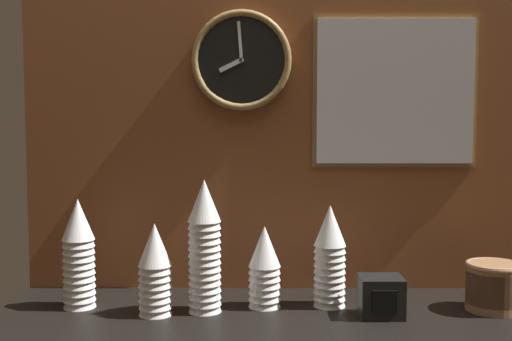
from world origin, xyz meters
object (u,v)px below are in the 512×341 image
cup_stack_center (264,267)px  cup_stack_left (155,269)px  cup_stack_center_left (205,246)px  napkin_dispenser (381,296)px  bowl_stack_far_right (494,285)px  menu_board (395,92)px  cup_stack_far_left (79,253)px  wall_clock (241,60)px  cup_stack_center_right (330,256)px

cup_stack_center → cup_stack_left: bearing=-165.9°
cup_stack_center_left → napkin_dispenser: bearing=-4.5°
bowl_stack_far_right → menu_board: bearing=136.9°
cup_stack_center_left → menu_board: menu_board is taller
cup_stack_left → cup_stack_center: 28.32cm
cup_stack_center → menu_board: 61.74cm
cup_stack_far_left → wall_clock: 68.53cm
cup_stack_center → napkin_dispenser: 30.51cm
cup_stack_left → napkin_dispenser: 56.82cm
cup_stack_left → cup_stack_center_left: (12.21, 2.73, 5.35)cm
menu_board → cup_stack_center: bearing=-154.0°
cup_stack_center_left → cup_stack_center_right: cup_stack_center_left is taller
cup_stack_center_left → cup_stack_center_right: 32.90cm
cup_stack_left → cup_stack_center_right: 45.24cm
cup_stack_left → cup_stack_center_right: cup_stack_center_right is taller
cup_stack_left → bowl_stack_far_right: (86.40, 4.34, -5.07)cm
cup_stack_center → cup_stack_center_right: (17.07, 0.89, 2.67)cm
wall_clock → cup_stack_left: bearing=-131.2°
cup_stack_center_left → bowl_stack_far_right: 74.93cm
cup_stack_center_left → cup_stack_center: bearing=15.3°
wall_clock → cup_stack_center_left: bearing=-112.5°
cup_stack_left → napkin_dispenser: cup_stack_left is taller
cup_stack_far_left → bowl_stack_far_right: cup_stack_far_left is taller
cup_stack_center_right → wall_clock: wall_clock is taller
bowl_stack_far_right → cup_stack_center_right: bearing=175.3°
cup_stack_center_left → wall_clock: bearing=67.5°
cup_stack_center → cup_stack_center_left: cup_stack_center_left is taller
cup_stack_left → cup_stack_far_left: 21.95cm
cup_stack_center_left → napkin_dispenser: 45.94cm
cup_stack_center_left → menu_board: size_ratio=0.73×
cup_stack_left → napkin_dispenser: (56.43, -0.72, -6.64)cm
cup_stack_far_left → napkin_dispenser: 78.16cm
napkin_dispenser → wall_clock: bearing=145.0°
cup_stack_far_left → wall_clock: (41.90, 17.74, 51.24)cm
bowl_stack_far_right → wall_clock: bearing=163.2°
cup_stack_left → cup_stack_far_left: bearing=163.2°
cup_stack_center_left → wall_clock: 53.77cm
cup_stack_far_left → cup_stack_center: bearing=0.7°
cup_stack_center_right → menu_board: bearing=40.8°
cup_stack_left → bowl_stack_far_right: bearing=2.9°
wall_clock → bowl_stack_far_right: bearing=-16.8°
cup_stack_center_right → napkin_dispenser: (11.91, -8.52, -8.42)cm
cup_stack_far_left → napkin_dispenser: size_ratio=2.66×
bowl_stack_far_right → menu_board: menu_board is taller
wall_clock → napkin_dispenser: size_ratio=2.63×
cup_stack_far_left → cup_stack_center_right: 65.40cm
cup_stack_left → cup_stack_far_left: size_ratio=0.81×
cup_stack_center_left → cup_stack_center_right: bearing=8.9°
menu_board → bowl_stack_far_right: bearing=-43.1°
cup_stack_center_right → cup_stack_center: bearing=-177.0°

